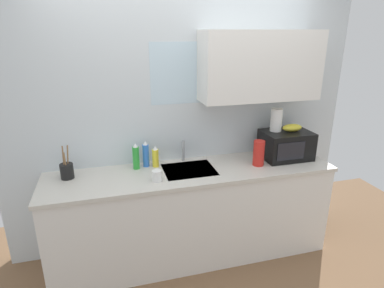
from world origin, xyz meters
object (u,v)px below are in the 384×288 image
(banana_bunch, at_px, (292,128))
(utensil_crock, at_px, (67,171))
(dish_soap_bottle_yellow, at_px, (155,157))
(dish_soap_bottle_blue, at_px, (146,154))
(cereal_canister, at_px, (259,153))
(mug_white, at_px, (157,176))
(paper_towel_roll, at_px, (276,120))
(microwave, at_px, (286,145))
(dish_soap_bottle_green, at_px, (136,157))

(banana_bunch, distance_m, utensil_crock, 2.10)
(banana_bunch, bearing_deg, dish_soap_bottle_yellow, 174.77)
(dish_soap_bottle_blue, xyz_separation_m, cereal_canister, (1.01, -0.25, 0.00))
(dish_soap_bottle_yellow, xyz_separation_m, mug_white, (-0.04, -0.31, -0.05))
(dish_soap_bottle_yellow, bearing_deg, utensil_crock, -176.20)
(cereal_canister, bearing_deg, utensil_crock, 174.28)
(banana_bunch, relative_size, dish_soap_bottle_blue, 0.81)
(banana_bunch, xyz_separation_m, paper_towel_roll, (-0.15, 0.05, 0.08))
(mug_white, bearing_deg, cereal_canister, 5.31)
(banana_bunch, distance_m, dish_soap_bottle_yellow, 1.34)
(microwave, relative_size, dish_soap_bottle_green, 1.89)
(paper_towel_roll, bearing_deg, utensil_crock, 179.41)
(banana_bunch, xyz_separation_m, dish_soap_bottle_blue, (-1.40, 0.15, -0.19))
(banana_bunch, distance_m, mug_white, 1.40)
(microwave, bearing_deg, dish_soap_bottle_green, 175.19)
(dish_soap_bottle_green, bearing_deg, cereal_canister, -11.26)
(dish_soap_bottle_blue, height_order, dish_soap_bottle_green, dish_soap_bottle_blue)
(microwave, distance_m, mug_white, 1.33)
(dish_soap_bottle_green, bearing_deg, utensil_crock, -175.12)
(dish_soap_bottle_yellow, bearing_deg, dish_soap_bottle_green, -179.80)
(banana_bunch, bearing_deg, paper_towel_roll, 161.57)
(microwave, height_order, cereal_canister, microwave)
(banana_bunch, bearing_deg, microwave, -178.23)
(paper_towel_roll, xyz_separation_m, mug_white, (-1.21, -0.24, -0.33))
(dish_soap_bottle_yellow, bearing_deg, dish_soap_bottle_blue, 159.61)
(utensil_crock, bearing_deg, dish_soap_bottle_blue, 6.82)
(banana_bunch, height_order, mug_white, banana_bunch)
(dish_soap_bottle_green, relative_size, utensil_crock, 0.83)
(mug_white, xyz_separation_m, utensil_crock, (-0.73, 0.26, 0.02))
(cereal_canister, bearing_deg, mug_white, -174.69)
(utensil_crock, bearing_deg, microwave, -2.01)
(microwave, xyz_separation_m, paper_towel_roll, (-0.10, 0.05, 0.24))
(microwave, distance_m, utensil_crock, 2.04)
(microwave, bearing_deg, banana_bunch, 1.77)
(cereal_canister, bearing_deg, dish_soap_bottle_yellow, 166.63)
(dish_soap_bottle_blue, bearing_deg, mug_white, -82.85)
(microwave, height_order, mug_white, microwave)
(paper_towel_roll, xyz_separation_m, dish_soap_bottle_green, (-1.35, 0.07, -0.27))
(dish_soap_bottle_yellow, xyz_separation_m, utensil_crock, (-0.77, -0.05, -0.02))
(dish_soap_bottle_blue, distance_m, mug_white, 0.35)
(dish_soap_bottle_yellow, bearing_deg, paper_towel_roll, -3.46)
(microwave, bearing_deg, dish_soap_bottle_blue, 173.54)
(dish_soap_bottle_blue, relative_size, mug_white, 2.59)
(dish_soap_bottle_yellow, relative_size, mug_white, 2.12)
(dish_soap_bottle_yellow, height_order, mug_white, dish_soap_bottle_yellow)
(utensil_crock, bearing_deg, dish_soap_bottle_green, 4.88)
(dish_soap_bottle_yellow, height_order, cereal_canister, cereal_canister)
(banana_bunch, xyz_separation_m, mug_white, (-1.36, -0.19, -0.26))
(microwave, xyz_separation_m, mug_white, (-1.31, -0.19, -0.09))
(paper_towel_roll, distance_m, mug_white, 1.28)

